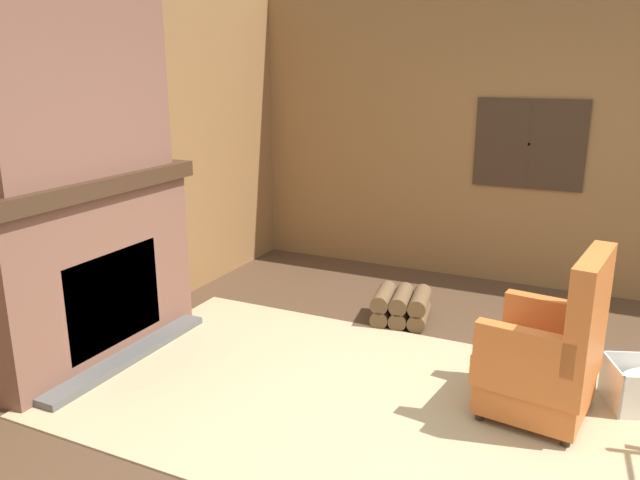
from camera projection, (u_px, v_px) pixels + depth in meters
name	position (u px, v px, depth m)	size (l,w,h in m)	color
ground_plane	(470.00, 446.00, 3.32)	(14.00, 14.00, 0.00)	#4C3523
wood_panel_wall_left	(58.00, 164.00, 4.13)	(0.06, 6.17, 2.66)	olive
wood_panel_wall_back	(551.00, 141.00, 5.41)	(6.17, 0.09, 2.66)	olive
fireplace_hearth	(94.00, 269.00, 4.23)	(0.57, 1.72, 1.27)	brown
chimney_breast	(72.00, 67.00, 3.87)	(0.32, 1.43, 1.37)	brown
area_rug	(403.00, 411.00, 3.66)	(4.15, 2.14, 0.01)	tan
armchair	(547.00, 357.00, 3.52)	(0.66, 0.70, 1.01)	#C6662D
firewood_stack	(401.00, 306.00, 4.91)	(0.49, 0.48, 0.26)	brown
oil_lamp_vase	(12.00, 174.00, 3.62)	(0.10, 0.10, 0.24)	#B24C42
storage_case	(149.00, 154.00, 4.67)	(0.17, 0.24, 0.11)	gray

